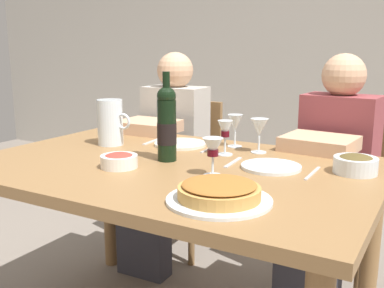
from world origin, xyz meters
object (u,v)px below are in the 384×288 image
object	(u,v)px
dining_table	(172,187)
wine_glass_left_diner	(213,149)
water_pitcher	(110,125)
chair_left	(186,164)
diner_left	(165,153)
chair_right	(343,186)
dinner_plate_left_setting	(271,167)
baked_tart	(219,193)
wine_glass_right_diner	(225,131)
diner_right	(330,174)
wine_glass_spare	(259,128)
wine_bottle	(167,124)
wine_glass_centre	(235,124)
salad_bowl	(119,160)
dinner_plate_right_setting	(180,144)
olive_bowl	(356,163)

from	to	relation	value
dining_table	wine_glass_left_diner	xyz separation A→B (m)	(0.21, -0.07, 0.19)
water_pitcher	chair_left	size ratio (longest dim) A/B	0.23
diner_left	chair_right	bearing A→B (deg)	-165.95
wine_glass_left_diner	dinner_plate_left_setting	distance (m)	0.25
baked_tart	diner_left	distance (m)	1.24
wine_glass_right_diner	diner_left	xyz separation A→B (m)	(-0.56, 0.42, -0.24)
baked_tart	diner_right	bearing A→B (deg)	84.50
diner_right	water_pitcher	bearing A→B (deg)	35.94
baked_tart	dinner_plate_left_setting	world-z (taller)	baked_tart
baked_tart	wine_glass_spare	bearing A→B (deg)	101.63
baked_tart	wine_glass_right_diner	xyz separation A→B (m)	(-0.23, 0.52, 0.07)
wine_bottle	wine_glass_centre	distance (m)	0.37
chair_left	salad_bowl	bearing A→B (deg)	105.84
wine_bottle	dinner_plate_right_setting	bearing A→B (deg)	110.63
diner_right	wine_bottle	bearing A→B (deg)	57.60
water_pitcher	wine_glass_left_diner	world-z (taller)	water_pitcher
wine_glass_centre	chair_right	bearing A→B (deg)	54.23
dinner_plate_right_setting	diner_right	bearing A→B (deg)	32.60
olive_bowl	diner_right	distance (m)	0.52
baked_tart	dinner_plate_left_setting	distance (m)	0.42
salad_bowl	diner_right	distance (m)	1.00
dining_table	chair_right	world-z (taller)	chair_right
baked_tart	wine_bottle	bearing A→B (deg)	139.60
dining_table	dinner_plate_left_setting	xyz separation A→B (m)	(0.35, 0.12, 0.10)
water_pitcher	olive_bowl	distance (m)	1.04
wine_bottle	diner_left	xyz separation A→B (m)	(-0.41, 0.61, -0.29)
olive_bowl	dinner_plate_left_setting	bearing A→B (deg)	-163.27
dinner_plate_right_setting	wine_glass_left_diner	bearing A→B (deg)	-46.20
dining_table	dinner_plate_left_setting	distance (m)	0.38
salad_bowl	wine_glass_right_diner	distance (m)	0.45
wine_glass_right_diner	diner_left	world-z (taller)	diner_left
diner_left	wine_glass_centre	bearing A→B (deg)	152.46
water_pitcher	olive_bowl	bearing A→B (deg)	3.01
baked_tart	wine_glass_spare	world-z (taller)	wine_glass_spare
wine_glass_centre	wine_glass_right_diner	bearing A→B (deg)	-80.07
wine_bottle	wine_glass_right_diner	bearing A→B (deg)	51.28
diner_right	diner_left	bearing A→B (deg)	6.10
wine_glass_spare	wine_glass_right_diner	bearing A→B (deg)	-135.05
salad_bowl	chair_left	bearing A→B (deg)	107.39
dinner_plate_right_setting	chair_left	xyz separation A→B (m)	(-0.32, 0.59, -0.27)
chair_right	dinner_plate_right_setting	bearing A→B (deg)	50.53
baked_tart	wine_glass_centre	distance (m)	0.73
wine_glass_right_diner	dining_table	bearing A→B (deg)	-117.37
wine_bottle	diner_right	xyz separation A→B (m)	(0.48, 0.63, -0.29)
wine_bottle	chair_right	world-z (taller)	wine_bottle
diner_right	wine_glass_right_diner	bearing A→B (deg)	58.19
dinner_plate_right_setting	chair_left	world-z (taller)	chair_left
chair_left	wine_glass_right_diner	bearing A→B (deg)	129.40
dining_table	diner_left	world-z (taller)	diner_left
wine_glass_right_diner	wine_bottle	bearing A→B (deg)	-128.72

